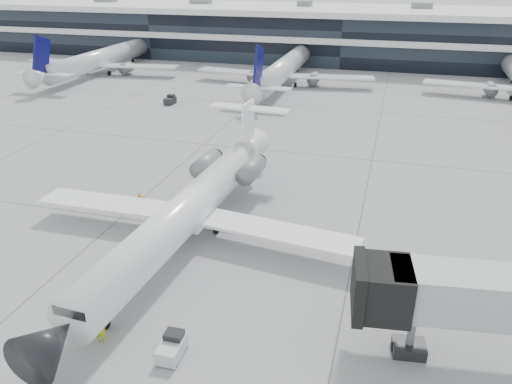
% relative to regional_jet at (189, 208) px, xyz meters
% --- Properties ---
extents(ground, '(220.00, 220.00, 0.00)m').
position_rel_regional_jet_xyz_m(ground, '(2.81, 1.45, -2.64)').
color(ground, gray).
rests_on(ground, ground).
extents(terminal, '(170.00, 22.00, 10.00)m').
position_rel_regional_jet_xyz_m(terminal, '(2.81, 83.45, 2.36)').
color(terminal, black).
rests_on(terminal, ground).
extents(bg_jet_left, '(32.00, 40.00, 9.60)m').
position_rel_regional_jet_xyz_m(bg_jet_left, '(-42.19, 56.45, -2.64)').
color(bg_jet_left, silver).
rests_on(bg_jet_left, ground).
extents(bg_jet_center, '(32.00, 40.00, 9.60)m').
position_rel_regional_jet_xyz_m(bg_jet_center, '(-5.19, 56.45, -2.64)').
color(bg_jet_center, silver).
rests_on(bg_jet_center, ground).
extents(regional_jet, '(26.85, 33.52, 7.74)m').
position_rel_regional_jet_xyz_m(regional_jet, '(0.00, 0.00, 0.00)').
color(regional_jet, white).
rests_on(regional_jet, ground).
extents(ramp_worker, '(0.77, 0.56, 1.95)m').
position_rel_regional_jet_xyz_m(ramp_worker, '(-0.39, -12.62, -1.67)').
color(ramp_worker, '#CBE217').
rests_on(ramp_worker, ground).
extents(baggage_tug, '(1.27, 2.07, 1.30)m').
position_rel_regional_jet_xyz_m(baggage_tug, '(4.07, -12.55, -2.06)').
color(baggage_tug, silver).
rests_on(baggage_tug, ground).
extents(traffic_cone, '(0.38, 0.38, 0.52)m').
position_rel_regional_jet_xyz_m(traffic_cone, '(-7.60, 5.75, -2.40)').
color(traffic_cone, orange).
rests_on(traffic_cone, ground).
extents(far_tug, '(1.34, 2.20, 1.38)m').
position_rel_regional_jet_xyz_m(far_tug, '(-19.10, 37.78, -2.03)').
color(far_tug, black).
rests_on(far_tug, ground).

